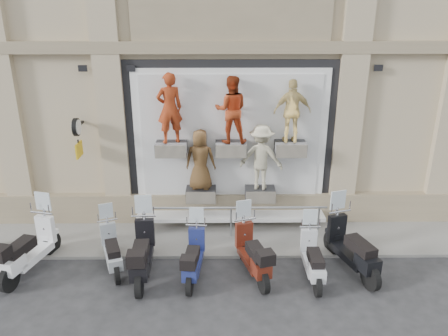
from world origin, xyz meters
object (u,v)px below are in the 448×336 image
at_px(scooter_d, 142,243).
at_px(scooter_f, 253,244).
at_px(guard_rail, 231,223).
at_px(clock_sign_bracket, 77,133).
at_px(scooter_b, 28,239).
at_px(scooter_h, 353,237).
at_px(scooter_e, 193,249).
at_px(scooter_g, 313,250).
at_px(scooter_c, 111,242).

xyz_separation_m(scooter_d, scooter_f, (2.49, 0.03, -0.06)).
relative_size(guard_rail, clock_sign_bracket, 4.96).
height_order(scooter_b, scooter_h, scooter_h).
distance_m(scooter_e, scooter_h, 3.63).
height_order(scooter_d, scooter_h, scooter_h).
height_order(scooter_d, scooter_f, scooter_d).
relative_size(guard_rail, scooter_f, 2.59).
distance_m(clock_sign_bracket, scooter_d, 3.44).
bearing_deg(scooter_b, scooter_g, 11.84).
distance_m(scooter_e, scooter_f, 1.33).
xyz_separation_m(guard_rail, scooter_b, (-4.66, -1.47, 0.39)).
height_order(scooter_b, scooter_c, scooter_b).
xyz_separation_m(clock_sign_bracket, scooter_f, (4.34, -2.11, -2.01)).
height_order(clock_sign_bracket, scooter_f, clock_sign_bracket).
bearing_deg(scooter_h, scooter_f, 165.10).
relative_size(scooter_d, scooter_e, 1.17).
distance_m(scooter_b, scooter_c, 1.86).
distance_m(scooter_c, scooter_h, 5.55).
relative_size(scooter_c, scooter_e, 0.97).
bearing_deg(clock_sign_bracket, guard_rail, -6.84).
relative_size(guard_rail, scooter_e, 2.80).
bearing_deg(scooter_c, scooter_g, -25.53).
distance_m(guard_rail, scooter_f, 1.73).
xyz_separation_m(scooter_d, scooter_e, (1.16, -0.06, -0.12)).
height_order(scooter_g, scooter_h, scooter_h).
distance_m(clock_sign_bracket, scooter_c, 2.98).
bearing_deg(scooter_e, scooter_f, 8.90).
bearing_deg(scooter_b, scooter_f, 12.83).
bearing_deg(scooter_c, guard_rail, 5.72).
distance_m(scooter_f, scooter_g, 1.36).
height_order(clock_sign_bracket, scooter_b, clock_sign_bracket).
bearing_deg(guard_rail, clock_sign_bracket, 173.16).
height_order(guard_rail, scooter_g, scooter_g).
distance_m(clock_sign_bracket, scooter_h, 7.19).
relative_size(clock_sign_bracket, scooter_c, 0.58).
bearing_deg(scooter_h, scooter_e, 165.25).
bearing_deg(guard_rail, scooter_h, -28.82).
bearing_deg(scooter_d, clock_sign_bracket, 128.22).
height_order(scooter_e, scooter_f, scooter_f).
distance_m(scooter_b, scooter_e, 3.79).
xyz_separation_m(scooter_b, scooter_e, (3.78, -0.26, -0.12)).
xyz_separation_m(clock_sign_bracket, scooter_b, (-0.76, -1.93, -1.95)).
distance_m(scooter_b, scooter_f, 5.11).
bearing_deg(scooter_g, scooter_e, 178.82).
height_order(scooter_e, scooter_h, scooter_h).
distance_m(clock_sign_bracket, scooter_g, 6.47).
height_order(scooter_c, scooter_h, scooter_h).
relative_size(guard_rail, scooter_h, 2.37).
bearing_deg(scooter_g, guard_rail, 135.14).
distance_m(scooter_e, scooter_g, 2.68).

